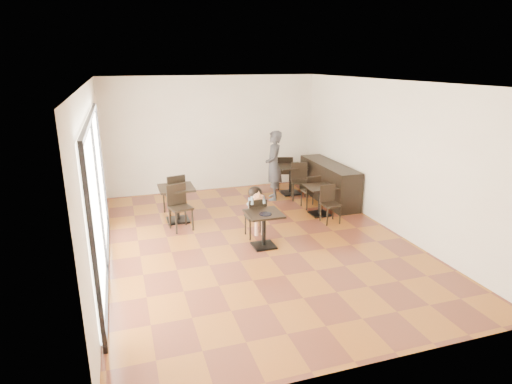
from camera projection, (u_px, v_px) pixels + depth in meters
name	position (u px, v px, depth m)	size (l,w,h in m)	color
floor	(257.00, 241.00, 8.85)	(6.00, 8.00, 0.01)	brown
ceiling	(257.00, 82.00, 7.91)	(6.00, 8.00, 0.01)	white
wall_back	(213.00, 134.00, 12.02)	(6.00, 0.01, 3.20)	white
wall_front	(369.00, 246.00, 4.74)	(6.00, 0.01, 3.20)	white
wall_left	(95.00, 178.00, 7.49)	(0.01, 8.00, 3.20)	white
wall_right	(388.00, 156.00, 9.26)	(0.01, 8.00, 3.20)	white
storefront_window	(97.00, 197.00, 7.11)	(0.04, 4.50, 2.60)	white
child_table	(264.00, 230.00, 8.48)	(0.68, 0.68, 0.72)	black
child_chair	(255.00, 217.00, 8.96)	(0.39, 0.39, 0.87)	black
child	(255.00, 212.00, 8.93)	(0.39, 0.55, 1.09)	slate
plate	(266.00, 214.00, 8.28)	(0.24, 0.24, 0.01)	black
pizza_slice	(258.00, 197.00, 8.64)	(0.25, 0.19, 0.06)	#E0B77F
adult_patron	(274.00, 166.00, 11.30)	(0.67, 0.44, 1.84)	#3B3A3F
cafe_table_mid	(320.00, 200.00, 10.27)	(0.68, 0.68, 0.72)	black
cafe_table_left	(177.00, 204.00, 9.84)	(0.78, 0.78, 0.83)	black
cafe_table_back	(290.00, 180.00, 11.91)	(0.76, 0.76, 0.80)	black
chair_mid_a	(310.00, 191.00, 10.75)	(0.39, 0.39, 0.86)	black
chair_mid_b	(331.00, 205.00, 9.75)	(0.39, 0.39, 0.86)	black
chair_left_a	(174.00, 194.00, 10.32)	(0.45, 0.45, 0.99)	black
chair_left_b	(180.00, 208.00, 9.32)	(0.45, 0.45, 0.99)	black
chair_back_a	(284.00, 172.00, 12.39)	(0.43, 0.43, 0.97)	black
chair_back_b	(300.00, 182.00, 11.39)	(0.43, 0.43, 0.97)	black
service_counter	(329.00, 182.00, 11.30)	(0.60, 2.40, 1.00)	black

